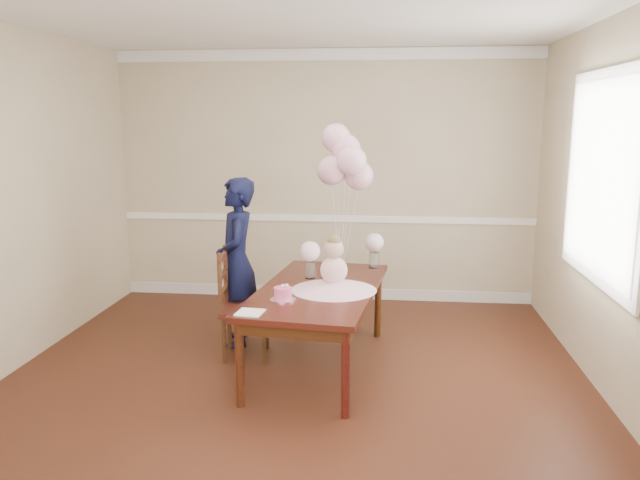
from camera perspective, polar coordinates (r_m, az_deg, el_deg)
The scene contains 51 objects.
floor at distance 4.70m, azimuth -2.72°, elevation -13.81°, with size 4.50×5.00×0.00m, color black.
ceiling at distance 4.32m, azimuth -3.07°, elevation 20.71°, with size 4.50×5.00×0.02m, color white.
wall_back at distance 6.77m, azimuth 0.43°, elevation 5.76°, with size 4.50×0.02×2.70m, color tan.
wall_front at distance 1.94m, azimuth -14.59°, elevation -8.06°, with size 4.50×0.02×2.70m, color tan.
wall_right at distance 4.54m, azimuth 26.45°, elevation 1.99°, with size 0.02×5.00×2.70m, color tan.
chair_rail_trim at distance 6.82m, azimuth 0.42°, elevation 1.99°, with size 4.50×0.02×0.07m, color white.
crown_molding at distance 6.77m, azimuth 0.44°, elevation 16.61°, with size 4.50×0.02×0.12m, color white.
baseboard_trim at distance 7.00m, azimuth 0.41°, elevation -4.82°, with size 4.50×0.02×0.12m, color silver.
window_frame at distance 4.98m, azimuth 24.45°, elevation 5.18°, with size 0.02×1.66×1.56m, color white.
window_blinds at distance 4.97m, azimuth 24.25°, elevation 5.19°, with size 0.01×1.50×1.40m, color silver.
dining_table_top at distance 4.94m, azimuth -0.14°, elevation -4.60°, with size 0.88×1.77×0.04m, color black.
table_apron at distance 4.96m, azimuth -0.14°, elevation -5.33°, with size 0.80×1.68×0.09m, color black.
table_leg_fl at distance 4.41m, azimuth -7.36°, elevation -11.20°, with size 0.06×0.06×0.62m, color black.
table_leg_fr at distance 4.23m, azimuth 2.35°, elevation -12.13°, with size 0.06×0.06×0.62m, color black.
table_leg_bl at distance 5.88m, azimuth -1.90°, elevation -5.41°, with size 0.06×0.06×0.62m, color black.
table_leg_br at distance 5.74m, azimuth 5.32°, elevation -5.85°, with size 0.06×0.06×0.62m, color black.
baby_skirt at distance 4.86m, azimuth 1.27°, elevation -4.07°, with size 0.67×0.67×0.09m, color #F9B8D6.
baby_torso at distance 4.83m, azimuth 1.27°, elevation -2.76°, with size 0.21×0.21×0.21m, color #F99DC5.
baby_head at distance 4.79m, azimuth 1.28°, elevation -0.81°, with size 0.15×0.15×0.15m, color #D9AB96.
baby_hair at distance 4.78m, azimuth 1.28°, elevation -0.19°, with size 0.11×0.11×0.11m, color brown.
cake_platter at distance 4.61m, azimuth -3.41°, elevation -5.45°, with size 0.19×0.19×0.01m, color silver.
birthday_cake at distance 4.60m, azimuth -3.42°, elevation -4.88°, with size 0.13×0.13×0.09m, color #E94983.
cake_flower_a at distance 4.58m, azimuth -3.42°, elevation -4.19°, with size 0.03×0.03×0.03m, color white.
cake_flower_b at distance 4.59m, azimuth -3.04°, elevation -4.15°, with size 0.03×0.03×0.03m, color white.
rose_vase_near at distance 5.20m, azimuth -0.91°, elevation -2.76°, with size 0.09×0.09×0.14m, color silver.
roses_near at distance 5.16m, azimuth -0.92°, elevation -1.04°, with size 0.17×0.17×0.17m, color white.
rose_vase_far at distance 5.58m, azimuth 4.96°, elevation -1.84°, with size 0.09×0.09×0.14m, color white.
roses_far at distance 5.55m, azimuth 4.98°, elevation -0.24°, with size 0.17×0.17×0.17m, color silver.
napkin at distance 4.33m, azimuth -6.42°, elevation -6.60°, with size 0.18×0.18×0.01m, color white.
balloon_weight at distance 5.38m, azimuth 1.94°, elevation -2.97°, with size 0.04×0.04×0.02m, color silver.
balloon_a at distance 5.25m, azimuth 1.05°, elevation 6.38°, with size 0.25×0.25×0.25m, color #E19FB6.
balloon_b at distance 5.17m, azimuth 2.88°, elevation 7.27°, with size 0.25×0.25×0.25m, color #FFB4DB.
balloon_c at distance 5.31m, azimuth 2.38°, elevation 8.33°, with size 0.25×0.25×0.25m, color #F8B0D5.
balloon_d at distance 5.34m, azimuth 1.48°, elevation 9.30°, with size 0.25×0.25×0.25m, color #FEB3D3.
balloon_e at distance 5.28m, azimuth 3.56°, elevation 5.91°, with size 0.25×0.25×0.25m, color #ECA7BC.
balloon_ribbon_a at distance 5.31m, azimuth 1.50°, elevation 0.94°, with size 0.00×0.00×0.74m, color white.
balloon_ribbon_b at distance 5.26m, azimuth 2.39°, elevation 1.34°, with size 0.00×0.00×0.83m, color silver.
balloon_ribbon_c at distance 5.33m, azimuth 2.15°, elevation 1.94°, with size 0.00×0.00×0.92m, color white.
balloon_ribbon_d at distance 5.34m, azimuth 1.71°, elevation 2.44°, with size 0.00×0.00×1.01m, color silver.
balloon_ribbon_e at distance 5.33m, azimuth 2.73°, elevation 0.73°, with size 0.00×0.00×0.70m, color white.
dining_chair_seat at distance 5.27m, azimuth -6.83°, elevation -6.31°, with size 0.40×0.40×0.05m, color #3B1610.
chair_leg_fl at distance 5.21m, azimuth -8.78°, elevation -9.05°, with size 0.04×0.04×0.39m, color #331C0E.
chair_leg_fr at distance 5.17m, azimuth -5.16°, elevation -9.11°, with size 0.04×0.04×0.39m, color #38200F.
chair_leg_bl at distance 5.51m, azimuth -8.28°, elevation -7.89°, with size 0.04×0.04×0.39m, color #3C2210.
chair_leg_br at distance 5.48m, azimuth -4.87°, elevation -7.94°, with size 0.04×0.04×0.39m, color black.
chair_back_post_l at distance 5.07m, azimuth -9.14°, elevation -3.99°, with size 0.04×0.04×0.51m, color #3E2110.
chair_back_post_r at distance 5.38m, azimuth -8.61°, elevation -3.09°, with size 0.04×0.04×0.51m, color #3D1C10.
chair_slat_low at distance 5.25m, azimuth -8.83°, elevation -4.68°, with size 0.03×0.36×0.05m, color #391E0F.
chair_slat_mid at distance 5.22m, azimuth -8.88°, elevation -3.14°, with size 0.03×0.36×0.05m, color #331D0D.
chair_slat_top at distance 5.18m, azimuth -8.93°, elevation -1.59°, with size 0.03×0.36×0.05m, color #3A1610.
woman at distance 5.51m, azimuth -7.62°, elevation -2.01°, with size 0.54×0.36×1.48m, color black.
Camera 1 is at (0.67, -4.21, 1.97)m, focal length 35.00 mm.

